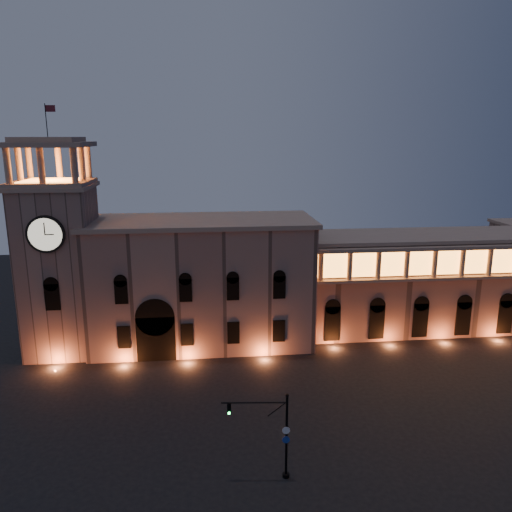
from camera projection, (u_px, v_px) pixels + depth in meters
name	position (u px, v px, depth m)	size (l,w,h in m)	color
ground	(224.00, 426.00, 50.32)	(160.00, 160.00, 0.00)	black
government_building	(201.00, 282.00, 69.23)	(30.80, 12.80, 17.60)	#906C5E
clock_tower	(60.00, 261.00, 65.56)	(9.80, 9.80, 32.40)	#906C5E
colonnade_wing	(429.00, 281.00, 74.96)	(40.60, 11.50, 14.50)	#8B6659
traffic_light	(275.00, 434.00, 41.90)	(5.74, 0.93, 7.90)	black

